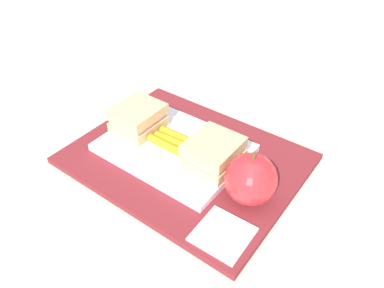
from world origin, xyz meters
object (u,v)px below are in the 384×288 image
at_px(sandwich_half_right, 213,153).
at_px(sandwich_half_left, 138,118).
at_px(paper_napkin, 223,234).
at_px(carrot_sticks_bundle, 173,141).
at_px(food_tray, 174,148).
at_px(apple, 251,179).

bearing_deg(sandwich_half_right, sandwich_half_left, 180.00).
bearing_deg(paper_napkin, carrot_sticks_bundle, 149.01).
height_order(sandwich_half_right, paper_napkin, sandwich_half_right).
height_order(food_tray, paper_napkin, food_tray).
bearing_deg(food_tray, paper_napkin, -31.19).
relative_size(sandwich_half_right, carrot_sticks_bundle, 1.05).
bearing_deg(sandwich_half_left, carrot_sticks_bundle, -0.18).
xyz_separation_m(sandwich_half_right, carrot_sticks_bundle, (-0.08, -0.00, -0.01)).
bearing_deg(sandwich_half_right, apple, -14.26).
xyz_separation_m(carrot_sticks_bundle, apple, (0.15, -0.02, 0.02)).
height_order(carrot_sticks_bundle, apple, apple).
distance_m(sandwich_half_left, carrot_sticks_bundle, 0.08).
distance_m(apple, paper_napkin, 0.09).
height_order(food_tray, sandwich_half_right, sandwich_half_right).
relative_size(sandwich_half_left, paper_napkin, 1.14).
height_order(food_tray, sandwich_half_left, sandwich_half_left).
bearing_deg(sandwich_half_right, paper_napkin, -49.75).
bearing_deg(sandwich_half_left, sandwich_half_right, 0.00).
xyz_separation_m(carrot_sticks_bundle, paper_napkin, (0.16, -0.10, -0.02)).
distance_m(sandwich_half_right, paper_napkin, 0.13).
bearing_deg(carrot_sticks_bundle, apple, -7.01).
bearing_deg(apple, paper_napkin, -85.51).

